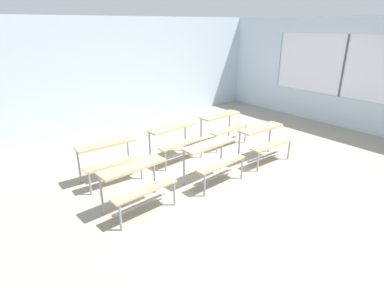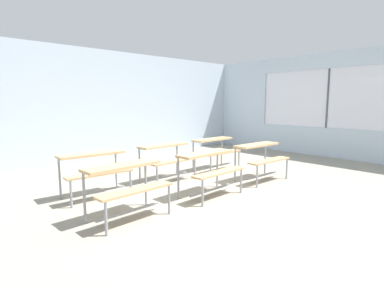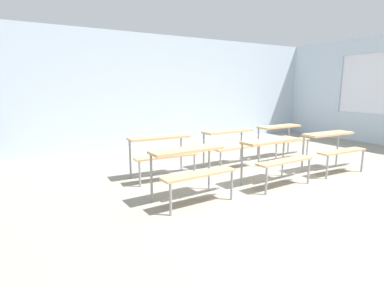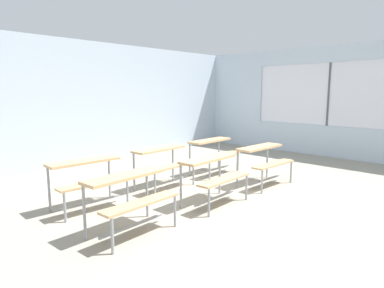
{
  "view_description": "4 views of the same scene",
  "coord_description": "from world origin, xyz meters",
  "px_view_note": "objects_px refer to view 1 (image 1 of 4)",
  "views": [
    {
      "loc": [
        -3.82,
        -3.64,
        2.83
      ],
      "look_at": [
        -0.2,
        0.81,
        0.57
      ],
      "focal_mm": 28.93,
      "sensor_mm": 36.0,
      "label": 1
    },
    {
      "loc": [
        -3.8,
        -3.3,
        1.6
      ],
      "look_at": [
        0.57,
        1.49,
        0.69
      ],
      "focal_mm": 28.0,
      "sensor_mm": 36.0,
      "label": 2
    },
    {
      "loc": [
        -3.8,
        -3.3,
        1.6
      ],
      "look_at": [
        -1.02,
        1.52,
        0.54
      ],
      "focal_mm": 28.0,
      "sensor_mm": 36.0,
      "label": 3
    },
    {
      "loc": [
        -4.13,
        -3.09,
        1.79
      ],
      "look_at": [
        0.42,
        1.26,
        0.78
      ],
      "focal_mm": 31.01,
      "sensor_mm": 36.0,
      "label": 4
    }
  ],
  "objects_px": {
    "desk_bench_r0c2": "(264,136)",
    "desk_bench_r1c0": "(109,153)",
    "desk_bench_r0c1": "(213,154)",
    "desk_bench_r0c0": "(137,178)",
    "desk_bench_r1c1": "(175,136)",
    "desk_bench_r1c2": "(223,122)"
  },
  "relations": [
    {
      "from": "desk_bench_r0c2",
      "to": "desk_bench_r1c0",
      "type": "relative_size",
      "value": 0.99
    },
    {
      "from": "desk_bench_r1c2",
      "to": "desk_bench_r0c1",
      "type": "bearing_deg",
      "value": -141.22
    },
    {
      "from": "desk_bench_r0c0",
      "to": "desk_bench_r0c1",
      "type": "relative_size",
      "value": 1.0
    },
    {
      "from": "desk_bench_r0c0",
      "to": "desk_bench_r1c2",
      "type": "relative_size",
      "value": 1.01
    },
    {
      "from": "desk_bench_r1c1",
      "to": "desk_bench_r1c2",
      "type": "xyz_separation_m",
      "value": [
        1.47,
        0.02,
        0.0
      ]
    },
    {
      "from": "desk_bench_r0c0",
      "to": "desk_bench_r0c2",
      "type": "distance_m",
      "value": 3.08
    },
    {
      "from": "desk_bench_r0c2",
      "to": "desk_bench_r1c0",
      "type": "height_order",
      "value": "same"
    },
    {
      "from": "desk_bench_r0c0",
      "to": "desk_bench_r1c2",
      "type": "distance_m",
      "value": 3.32
    },
    {
      "from": "desk_bench_r0c1",
      "to": "desk_bench_r1c2",
      "type": "xyz_separation_m",
      "value": [
        1.51,
        1.27,
        0.0
      ]
    },
    {
      "from": "desk_bench_r0c2",
      "to": "desk_bench_r1c0",
      "type": "distance_m",
      "value": 3.24
    },
    {
      "from": "desk_bench_r0c0",
      "to": "desk_bench_r0c1",
      "type": "height_order",
      "value": "same"
    },
    {
      "from": "desk_bench_r0c0",
      "to": "desk_bench_r1c2",
      "type": "xyz_separation_m",
      "value": [
        3.09,
        1.22,
        0.0
      ]
    },
    {
      "from": "desk_bench_r1c0",
      "to": "desk_bench_r1c1",
      "type": "xyz_separation_m",
      "value": [
        1.54,
        0.0,
        0.0
      ]
    },
    {
      "from": "desk_bench_r0c1",
      "to": "desk_bench_r1c1",
      "type": "distance_m",
      "value": 1.26
    },
    {
      "from": "desk_bench_r1c1",
      "to": "desk_bench_r0c0",
      "type": "bearing_deg",
      "value": -146.09
    },
    {
      "from": "desk_bench_r1c1",
      "to": "desk_bench_r1c2",
      "type": "height_order",
      "value": "same"
    },
    {
      "from": "desk_bench_r1c0",
      "to": "desk_bench_r1c2",
      "type": "xyz_separation_m",
      "value": [
        3.0,
        0.02,
        0.0
      ]
    },
    {
      "from": "desk_bench_r0c1",
      "to": "desk_bench_r0c2",
      "type": "relative_size",
      "value": 1.01
    },
    {
      "from": "desk_bench_r0c0",
      "to": "desk_bench_r0c2",
      "type": "height_order",
      "value": "same"
    },
    {
      "from": "desk_bench_r0c1",
      "to": "desk_bench_r1c0",
      "type": "xyz_separation_m",
      "value": [
        -1.49,
        1.25,
        0.0
      ]
    },
    {
      "from": "desk_bench_r0c1",
      "to": "desk_bench_r0c0",
      "type": "bearing_deg",
      "value": 175.47
    },
    {
      "from": "desk_bench_r1c2",
      "to": "desk_bench_r0c2",
      "type": "bearing_deg",
      "value": -91.73
    }
  ]
}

